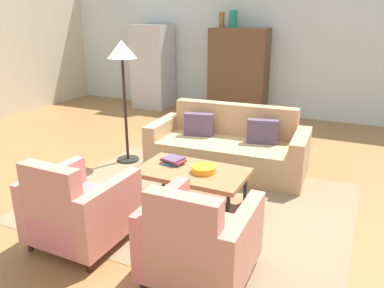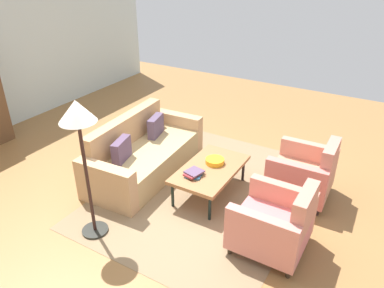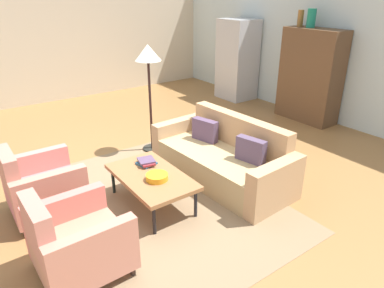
# 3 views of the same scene
# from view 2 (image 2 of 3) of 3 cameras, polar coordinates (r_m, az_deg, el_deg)

# --- Properties ---
(ground_plane) EXTENTS (11.34, 11.34, 0.00)m
(ground_plane) POSITION_cam_2_polar(r_m,az_deg,el_deg) (5.09, -3.98, -9.40)
(ground_plane) COLOR olive
(area_rug) EXTENTS (3.40, 2.60, 0.01)m
(area_rug) POSITION_cam_2_polar(r_m,az_deg,el_deg) (5.34, 2.25, -7.28)
(area_rug) COLOR #8A7152
(area_rug) RESTS_ON ground
(couch) EXTENTS (2.15, 1.02, 0.86)m
(couch) POSITION_cam_2_polar(r_m,az_deg,el_deg) (5.72, -7.78, -1.60)
(couch) COLOR tan
(couch) RESTS_ON ground
(coffee_table) EXTENTS (1.20, 0.70, 0.41)m
(coffee_table) POSITION_cam_2_polar(r_m,az_deg,el_deg) (5.12, 2.82, -4.01)
(coffee_table) COLOR black
(coffee_table) RESTS_ON ground
(armchair_left) EXTENTS (0.80, 0.80, 0.88)m
(armchair_left) POSITION_cam_2_polar(r_m,az_deg,el_deg) (4.34, 12.98, -12.04)
(armchair_left) COLOR #342C21
(armchair_left) RESTS_ON ground
(armchair_right) EXTENTS (0.82, 0.82, 0.88)m
(armchair_right) POSITION_cam_2_polar(r_m,az_deg,el_deg) (5.30, 17.18, -4.56)
(armchair_right) COLOR #382C20
(armchair_right) RESTS_ON ground
(fruit_bowl) EXTENTS (0.26, 0.26, 0.07)m
(fruit_bowl) POSITION_cam_2_polar(r_m,az_deg,el_deg) (5.19, 3.55, -2.65)
(fruit_bowl) COLOR orange
(fruit_bowl) RESTS_ON coffee_table
(book_stack) EXTENTS (0.29, 0.24, 0.07)m
(book_stack) POSITION_cam_2_polar(r_m,az_deg,el_deg) (4.91, 0.32, -4.53)
(book_stack) COLOR #2E6084
(book_stack) RESTS_ON coffee_table
(floor_lamp) EXTENTS (0.40, 0.40, 1.72)m
(floor_lamp) POSITION_cam_2_polar(r_m,az_deg,el_deg) (4.06, -17.10, 2.86)
(floor_lamp) COLOR black
(floor_lamp) RESTS_ON ground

